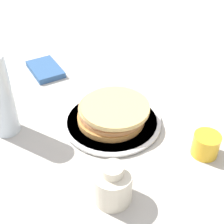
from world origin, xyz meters
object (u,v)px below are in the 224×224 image
object	(u,v)px
plate	(112,121)
pancake_stack	(112,112)
cream_jug	(113,185)
juice_glass	(206,145)

from	to	relation	value
plate	pancake_stack	world-z (taller)	pancake_stack
plate	cream_jug	distance (m)	0.26
plate	cream_jug	size ratio (longest dim) A/B	2.73
pancake_stack	plate	bearing A→B (deg)	-65.57
cream_jug	pancake_stack	bearing A→B (deg)	142.58
pancake_stack	juice_glass	world-z (taller)	pancake_stack
plate	juice_glass	xyz separation A→B (m)	(0.24, 0.11, 0.02)
pancake_stack	juice_glass	size ratio (longest dim) A/B	2.95
pancake_stack	cream_jug	world-z (taller)	cream_jug
juice_glass	cream_jug	xyz separation A→B (m)	(-0.03, -0.27, 0.01)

